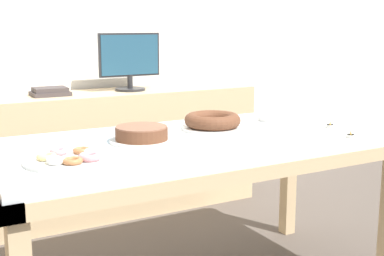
{
  "coord_description": "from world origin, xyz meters",
  "views": [
    {
      "loc": [
        -1.16,
        -2.03,
        1.26
      ],
      "look_at": [
        -0.05,
        -0.07,
        0.81
      ],
      "focal_mm": 50.0,
      "sensor_mm": 36.0,
      "label": 1
    }
  ],
  "objects_px": {
    "book_stack": "(50,92)",
    "cake_golden_bundt": "(212,122)",
    "tealight_near_front": "(267,112)",
    "tealight_right_edge": "(351,136)",
    "computer_monitor": "(130,62)",
    "cake_chocolate_round": "(142,135)",
    "plate_stack": "(278,115)",
    "pastry_platter": "(73,158)",
    "tealight_centre": "(330,126)"
  },
  "relations": [
    {
      "from": "plate_stack",
      "to": "tealight_near_front",
      "type": "relative_size",
      "value": 5.25
    },
    {
      "from": "plate_stack",
      "to": "tealight_right_edge",
      "type": "distance_m",
      "value": 0.52
    },
    {
      "from": "tealight_near_front",
      "to": "tealight_right_edge",
      "type": "bearing_deg",
      "value": -95.74
    },
    {
      "from": "computer_monitor",
      "to": "tealight_right_edge",
      "type": "height_order",
      "value": "computer_monitor"
    },
    {
      "from": "pastry_platter",
      "to": "tealight_right_edge",
      "type": "height_order",
      "value": "pastry_platter"
    },
    {
      "from": "computer_monitor",
      "to": "pastry_platter",
      "type": "xyz_separation_m",
      "value": [
        -0.82,
        -1.4,
        -0.24
      ]
    },
    {
      "from": "cake_golden_bundt",
      "to": "plate_stack",
      "type": "relative_size",
      "value": 1.45
    },
    {
      "from": "computer_monitor",
      "to": "cake_golden_bundt",
      "type": "distance_m",
      "value": 1.15
    },
    {
      "from": "book_stack",
      "to": "cake_chocolate_round",
      "type": "bearing_deg",
      "value": -86.63
    },
    {
      "from": "pastry_platter",
      "to": "book_stack",
      "type": "bearing_deg",
      "value": 78.4
    },
    {
      "from": "cake_chocolate_round",
      "to": "tealight_right_edge",
      "type": "bearing_deg",
      "value": -24.04
    },
    {
      "from": "plate_stack",
      "to": "tealight_right_edge",
      "type": "relative_size",
      "value": 5.25
    },
    {
      "from": "computer_monitor",
      "to": "cake_chocolate_round",
      "type": "xyz_separation_m",
      "value": [
        -0.46,
        -1.22,
        -0.22
      ]
    },
    {
      "from": "tealight_right_edge",
      "to": "book_stack",
      "type": "bearing_deg",
      "value": 119.93
    },
    {
      "from": "computer_monitor",
      "to": "pastry_platter",
      "type": "height_order",
      "value": "computer_monitor"
    },
    {
      "from": "pastry_platter",
      "to": "tealight_right_edge",
      "type": "distance_m",
      "value": 1.22
    },
    {
      "from": "pastry_platter",
      "to": "tealight_centre",
      "type": "xyz_separation_m",
      "value": [
        1.3,
        0.03,
        -0.0
      ]
    },
    {
      "from": "tealight_centre",
      "to": "tealight_right_edge",
      "type": "xyz_separation_m",
      "value": [
        -0.09,
        -0.22,
        0.0
      ]
    },
    {
      "from": "tealight_centre",
      "to": "cake_chocolate_round",
      "type": "bearing_deg",
      "value": 170.43
    },
    {
      "from": "cake_golden_bundt",
      "to": "book_stack",
      "type": "bearing_deg",
      "value": 113.33
    },
    {
      "from": "cake_golden_bundt",
      "to": "computer_monitor",
      "type": "bearing_deg",
      "value": 87.63
    },
    {
      "from": "computer_monitor",
      "to": "tealight_right_edge",
      "type": "distance_m",
      "value": 1.66
    },
    {
      "from": "computer_monitor",
      "to": "cake_chocolate_round",
      "type": "distance_m",
      "value": 1.32
    },
    {
      "from": "cake_chocolate_round",
      "to": "tealight_centre",
      "type": "xyz_separation_m",
      "value": [
        0.94,
        -0.16,
        -0.02
      ]
    },
    {
      "from": "tealight_near_front",
      "to": "cake_golden_bundt",
      "type": "bearing_deg",
      "value": -155.23
    },
    {
      "from": "plate_stack",
      "to": "tealight_near_front",
      "type": "height_order",
      "value": "plate_stack"
    },
    {
      "from": "cake_golden_bundt",
      "to": "plate_stack",
      "type": "distance_m",
      "value": 0.44
    },
    {
      "from": "plate_stack",
      "to": "tealight_near_front",
      "type": "distance_m",
      "value": 0.2
    },
    {
      "from": "computer_monitor",
      "to": "plate_stack",
      "type": "bearing_deg",
      "value": -70.16
    },
    {
      "from": "book_stack",
      "to": "cake_golden_bundt",
      "type": "relative_size",
      "value": 0.76
    },
    {
      "from": "tealight_centre",
      "to": "tealight_right_edge",
      "type": "distance_m",
      "value": 0.24
    },
    {
      "from": "pastry_platter",
      "to": "tealight_near_front",
      "type": "relative_size",
      "value": 8.84
    },
    {
      "from": "computer_monitor",
      "to": "book_stack",
      "type": "relative_size",
      "value": 1.84
    },
    {
      "from": "cake_golden_bundt",
      "to": "tealight_centre",
      "type": "bearing_deg",
      "value": -25.74
    },
    {
      "from": "cake_golden_bundt",
      "to": "pastry_platter",
      "type": "bearing_deg",
      "value": -160.34
    },
    {
      "from": "cake_golden_bundt",
      "to": "plate_stack",
      "type": "height_order",
      "value": "cake_golden_bundt"
    },
    {
      "from": "computer_monitor",
      "to": "pastry_platter",
      "type": "distance_m",
      "value": 1.64
    },
    {
      "from": "tealight_near_front",
      "to": "plate_stack",
      "type": "bearing_deg",
      "value": -110.67
    },
    {
      "from": "computer_monitor",
      "to": "book_stack",
      "type": "bearing_deg",
      "value": 179.85
    },
    {
      "from": "book_stack",
      "to": "pastry_platter",
      "type": "relative_size",
      "value": 0.65
    },
    {
      "from": "book_stack",
      "to": "plate_stack",
      "type": "height_order",
      "value": "book_stack"
    },
    {
      "from": "computer_monitor",
      "to": "cake_golden_bundt",
      "type": "bearing_deg",
      "value": -92.37
    },
    {
      "from": "cake_golden_bundt",
      "to": "tealight_right_edge",
      "type": "distance_m",
      "value": 0.64
    },
    {
      "from": "pastry_platter",
      "to": "tealight_near_front",
      "type": "distance_m",
      "value": 1.38
    },
    {
      "from": "cake_golden_bundt",
      "to": "tealight_right_edge",
      "type": "relative_size",
      "value": 7.61
    },
    {
      "from": "cake_chocolate_round",
      "to": "tealight_right_edge",
      "type": "xyz_separation_m",
      "value": [
        0.85,
        -0.38,
        -0.02
      ]
    },
    {
      "from": "cake_golden_bundt",
      "to": "tealight_near_front",
      "type": "distance_m",
      "value": 0.56
    },
    {
      "from": "cake_chocolate_round",
      "to": "plate_stack",
      "type": "height_order",
      "value": "cake_chocolate_round"
    },
    {
      "from": "tealight_right_edge",
      "to": "plate_stack",
      "type": "bearing_deg",
      "value": 89.89
    },
    {
      "from": "plate_stack",
      "to": "tealight_centre",
      "type": "relative_size",
      "value": 5.25
    }
  ]
}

